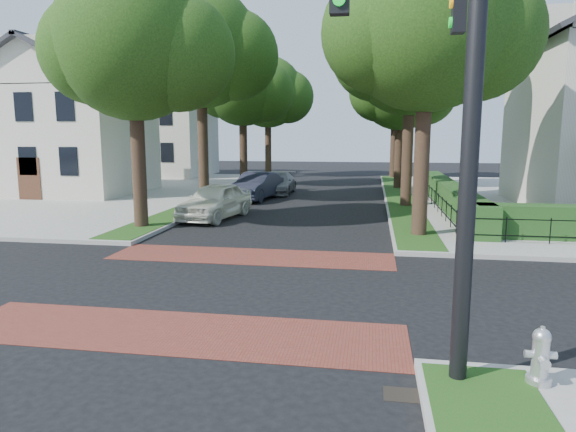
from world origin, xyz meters
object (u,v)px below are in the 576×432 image
object	(u,v)px
traffic_signal	(456,75)
parked_car_middle	(257,186)
parked_car_front	(215,201)
parked_car_rear	(278,183)
fire_hydrant	(541,357)

from	to	relation	value
traffic_signal	parked_car_middle	bearing A→B (deg)	110.03
parked_car_front	parked_car_rear	distance (m)	10.29
parked_car_front	parked_car_rear	xyz separation A→B (m)	(1.05, 10.24, -0.13)
traffic_signal	parked_car_middle	world-z (taller)	traffic_signal
parked_car_front	parked_car_middle	distance (m)	7.09
parked_car_middle	fire_hydrant	size ratio (longest dim) A/B	5.45
fire_hydrant	parked_car_front	bearing A→B (deg)	144.41
parked_car_rear	fire_hydrant	xyz separation A→B (m)	(8.57, -24.98, -0.11)
parked_car_front	fire_hydrant	distance (m)	17.60
traffic_signal	parked_car_rear	size ratio (longest dim) A/B	1.67
traffic_signal	parked_car_rear	distance (m)	26.11
traffic_signal	parked_car_front	size ratio (longest dim) A/B	1.65
traffic_signal	fire_hydrant	xyz separation A→B (m)	(1.39, -0.19, -4.13)
traffic_signal	fire_hydrant	size ratio (longest dim) A/B	8.87
parked_car_middle	parked_car_rear	distance (m)	3.24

